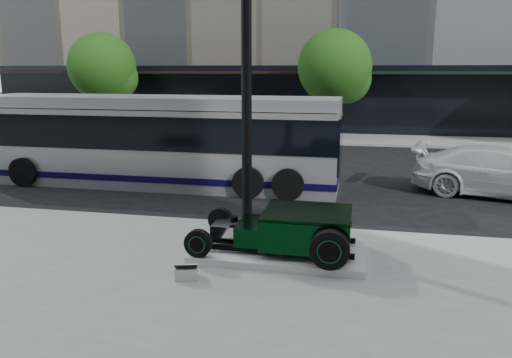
% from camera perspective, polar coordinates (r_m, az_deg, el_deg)
% --- Properties ---
extents(ground, '(120.00, 120.00, 0.00)m').
position_cam_1_polar(ground, '(14.19, 1.57, -3.09)').
color(ground, black).
rests_on(ground, ground).
extents(sidewalk_far, '(70.00, 4.00, 0.12)m').
position_cam_1_polar(sidewalk_far, '(27.81, 6.74, 4.66)').
color(sidewalk_far, gray).
rests_on(sidewalk_far, ground).
extents(street_trees, '(29.80, 3.80, 5.70)m').
position_cam_1_polar(street_trees, '(26.56, 9.28, 12.24)').
color(street_trees, black).
rests_on(street_trees, sidewalk_far).
extents(display_plinth, '(3.40, 1.80, 0.15)m').
position_cam_1_polar(display_plinth, '(10.20, 2.68, -8.28)').
color(display_plinth, silver).
rests_on(display_plinth, sidewalk_near).
extents(hot_rod, '(3.22, 2.00, 0.81)m').
position_cam_1_polar(hot_rod, '(9.99, 4.61, -5.70)').
color(hot_rod, black).
rests_on(hot_rod, display_plinth).
extents(info_plaque, '(0.46, 0.39, 0.31)m').
position_cam_1_polar(info_plaque, '(9.18, -7.95, -10.48)').
color(info_plaque, silver).
rests_on(info_plaque, sidewalk_near).
extents(lamppost, '(0.42, 0.42, 7.64)m').
position_cam_1_polar(lamppost, '(11.17, -1.09, 11.68)').
color(lamppost, black).
rests_on(lamppost, sidewalk_near).
extents(transit_bus, '(12.12, 2.88, 2.92)m').
position_cam_1_polar(transit_bus, '(16.99, -11.15, 4.40)').
color(transit_bus, '#A4A9AD').
rests_on(transit_bus, ground).
extents(white_sedan, '(5.52, 3.31, 1.50)m').
position_cam_1_polar(white_sedan, '(16.84, 26.25, 0.71)').
color(white_sedan, silver).
rests_on(white_sedan, ground).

